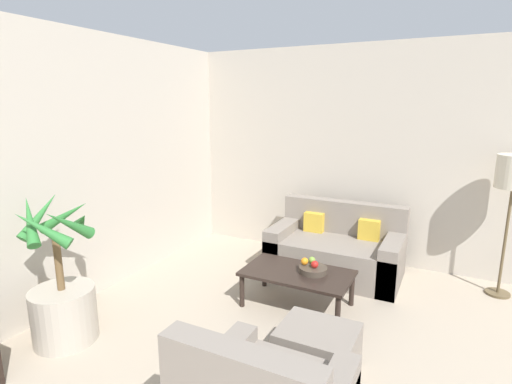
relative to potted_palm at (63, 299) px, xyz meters
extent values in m
cube|color=#BCB2A3|center=(3.03, 3.02, 0.97)|extent=(8.57, 0.06, 2.70)
cube|color=#BCB2A3|center=(-0.48, 0.00, 0.97)|extent=(0.06, 7.58, 2.70)
cylinder|color=#ADA393|center=(0.00, 0.00, -0.15)|extent=(0.53, 0.53, 0.47)
cylinder|color=brown|center=(0.00, 0.00, 0.32)|extent=(0.06, 0.06, 0.47)
cone|color=#2D7533|center=(0.19, 0.00, 0.68)|extent=(0.10, 0.43, 0.34)
cone|color=#2D7533|center=(0.10, 0.18, 0.65)|extent=(0.44, 0.31, 0.29)
cone|color=#2D7533|center=(-0.10, 0.17, 0.67)|extent=(0.44, 0.31, 0.31)
cone|color=#2D7533|center=(-0.17, 0.00, 0.71)|extent=(0.10, 0.41, 0.38)
cone|color=#2D7533|center=(-0.08, -0.14, 0.71)|extent=(0.39, 0.29, 0.39)
cone|color=#2D7533|center=(0.09, -0.17, 0.68)|extent=(0.43, 0.31, 0.33)
cube|color=gray|center=(1.68, 2.36, -0.17)|extent=(1.50, 0.84, 0.42)
cube|color=gray|center=(1.68, 2.69, 0.24)|extent=(1.50, 0.16, 0.40)
cube|color=gray|center=(1.03, 2.36, -0.11)|extent=(0.20, 0.84, 0.54)
cube|color=gray|center=(2.33, 2.36, -0.11)|extent=(0.20, 0.84, 0.54)
cube|color=gold|center=(1.34, 2.57, 0.16)|extent=(0.24, 0.12, 0.24)
cube|color=gold|center=(2.02, 2.57, 0.16)|extent=(0.24, 0.12, 0.24)
cylinder|color=brown|center=(3.38, 2.65, -0.37)|extent=(0.24, 0.24, 0.03)
cylinder|color=brown|center=(3.38, 2.65, 0.21)|extent=(0.03, 0.03, 1.14)
cylinder|color=black|center=(1.07, 1.19, -0.21)|extent=(0.05, 0.05, 0.34)
cylinder|color=black|center=(2.04, 1.19, -0.21)|extent=(0.05, 0.05, 0.34)
cylinder|color=black|center=(1.07, 1.71, -0.21)|extent=(0.05, 0.05, 0.34)
cylinder|color=black|center=(2.04, 1.71, -0.21)|extent=(0.05, 0.05, 0.34)
cube|color=black|center=(1.56, 1.45, -0.03)|extent=(1.06, 0.61, 0.03)
cylinder|color=#42382D|center=(1.70, 1.50, 0.01)|extent=(0.28, 0.28, 0.06)
sphere|color=red|center=(1.72, 1.48, 0.08)|extent=(0.07, 0.07, 0.07)
sphere|color=olive|center=(1.66, 1.58, 0.08)|extent=(0.07, 0.07, 0.07)
sphere|color=orange|center=(1.61, 1.51, 0.08)|extent=(0.07, 0.07, 0.07)
cube|color=gray|center=(2.06, 0.56, -0.20)|extent=(0.57, 0.47, 0.37)
camera|label=1|loc=(2.85, -2.01, 1.62)|focal=28.00mm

